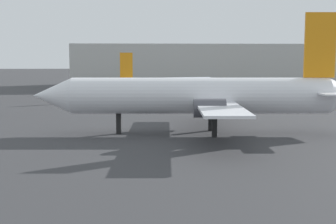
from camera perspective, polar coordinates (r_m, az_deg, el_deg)
name	(u,v)px	position (r m, az deg, el deg)	size (l,w,h in m)	color
airplane_on_taxiway	(203,96)	(46.24, 4.37, 2.05)	(33.96, 25.59, 12.18)	white
airplane_far_right	(166,85)	(85.02, -0.23, 3.45)	(22.62, 20.53, 8.57)	silver
terminal_building	(211,66)	(123.98, 5.42, 5.78)	(71.33, 27.13, 10.94)	#B7B7B2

